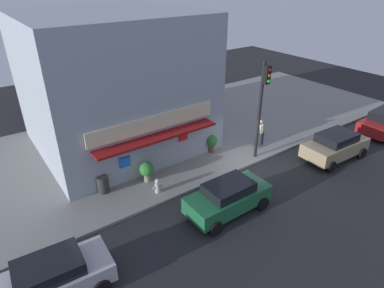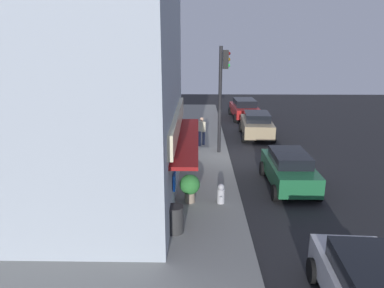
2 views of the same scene
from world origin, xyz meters
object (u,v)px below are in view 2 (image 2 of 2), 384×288
Objects in this scene: fire_hydrant at (221,194)px; trash_can at (175,219)px; pedestrian at (202,130)px; parked_car_tan at (257,124)px; parked_car_red at (244,108)px; potted_plant_by_doorway at (181,149)px; parked_car_green at (289,169)px; traffic_light at (222,86)px; potted_plant_by_window at (190,186)px.

trash_can is (-2.17, 1.59, 0.08)m from fire_hydrant.
pedestrian is 0.40× the size of parked_car_tan.
trash_can is 18.95m from parked_car_red.
trash_can is 10.03m from pedestrian.
potted_plant_by_doorway is 12.40m from parked_car_red.
parked_car_green is 14.30m from parked_car_red.
traffic_light reaches higher than parked_car_tan.
fire_hydrant is (-6.48, 0.39, -3.23)m from traffic_light.
traffic_light is at bearing -12.85° from trash_can.
pedestrian is 6.90m from parked_car_green.
pedestrian is 4.39m from parked_car_tan.
potted_plant_by_window is (-4.66, -0.53, -0.02)m from potted_plant_by_doorway.
parked_car_green is (1.96, -3.00, 0.30)m from fire_hydrant.
potted_plant_by_window is at bearing 86.78° from fire_hydrant.
potted_plant_by_window is at bearing -10.72° from trash_can.
parked_car_red is at bearing -14.02° from potted_plant_by_window.
parked_car_green reaches higher than trash_can.
parked_car_tan reaches higher than parked_car_red.
parked_car_tan reaches higher than parked_car_green.
pedestrian is at bearing 124.96° from parked_car_tan.
trash_can reaches higher than fire_hydrant.
potted_plant_by_doorway is 0.27× the size of parked_car_tan.
parked_car_tan is (5.59, -4.63, 0.02)m from potted_plant_by_doorway.
parked_car_red is (18.42, -4.47, 0.22)m from trash_can.
potted_plant_by_doorway is 0.25× the size of parked_car_red.
potted_plant_by_window is 0.26× the size of parked_car_tan.
trash_can is 0.22× the size of parked_car_green.
parked_car_tan is at bearing -33.60° from traffic_light.
fire_hydrant is at bearing 169.96° from parked_car_red.
fire_hydrant is 0.70× the size of potted_plant_by_window.
parked_car_tan reaches higher than trash_can.
traffic_light is 3.17m from pedestrian.
trash_can is 0.21× the size of parked_car_tan.
trash_can is 0.53× the size of pedestrian.
potted_plant_by_doorway is 1.01× the size of potted_plant_by_window.
traffic_light reaches higher than parked_car_red.
fire_hydrant is 7.85m from pedestrian.
potted_plant_by_doorway is (-3.08, 1.04, -0.25)m from pedestrian.
trash_can is at bearing 131.95° from parked_car_green.
pedestrian is 1.53× the size of potted_plant_by_window.
parked_car_green is at bearing -48.05° from trash_can.
pedestrian is at bearing 157.29° from parked_car_red.
traffic_light is at bearing 165.69° from parked_car_red.
parked_car_green is at bearing -179.52° from parked_car_red.
potted_plant_by_window reaches higher than fire_hydrant.
pedestrian is 0.42× the size of parked_car_green.
parked_car_red is at bearing -10.04° from fire_hydrant.
potted_plant_by_window is at bearing 114.43° from parked_car_green.
pedestrian is at bearing 38.12° from traffic_light.
pedestrian is at bearing 4.81° from fire_hydrant.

